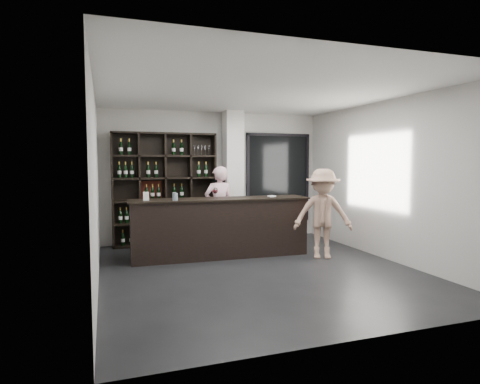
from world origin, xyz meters
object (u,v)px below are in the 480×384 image
object	(u,v)px
wine_shelf	(165,189)
taster_pink	(219,207)
customer	(323,214)
tasting_counter	(221,227)
taster_black	(218,211)

from	to	relation	value
wine_shelf	taster_pink	bearing A→B (deg)	-35.56
taster_pink	customer	xyz separation A→B (m)	(1.58, -1.45, -0.02)
tasting_counter	taster_pink	bearing A→B (deg)	78.05
wine_shelf	tasting_counter	world-z (taller)	wine_shelf
taster_pink	tasting_counter	bearing A→B (deg)	75.39
wine_shelf	customer	world-z (taller)	wine_shelf
taster_black	wine_shelf	bearing A→B (deg)	-29.67
customer	wine_shelf	bearing A→B (deg)	162.68
taster_black	customer	xyz separation A→B (m)	(1.53, -1.74, 0.09)
customer	taster_black	bearing A→B (deg)	154.02
tasting_counter	taster_black	world-z (taller)	taster_black
tasting_counter	taster_black	xyz separation A→B (m)	(0.24, 1.04, 0.18)
wine_shelf	taster_black	bearing A→B (deg)	-22.08
tasting_counter	customer	xyz separation A→B (m)	(1.77, -0.70, 0.27)
wine_shelf	taster_pink	distance (m)	1.28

